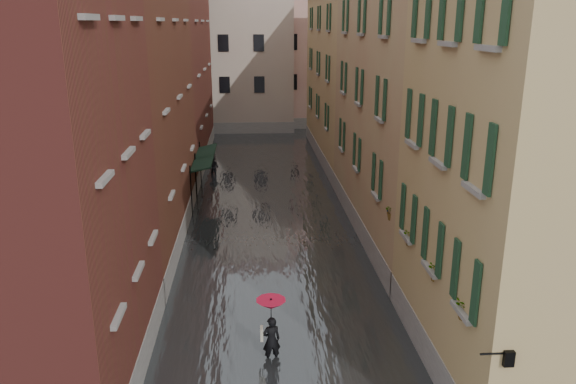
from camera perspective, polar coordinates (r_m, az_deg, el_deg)
name	(u,v)px	position (r m, az deg, el deg)	size (l,w,h in m)	color
ground	(283,337)	(18.58, -0.56, -14.54)	(120.00, 120.00, 0.00)	#525154
floodwater	(268,207)	(30.40, -2.02, -1.52)	(10.00, 60.00, 0.20)	#3E4245
building_left_near	(2,158)	(15.44, -27.08, 3.10)	(6.00, 8.00, 13.00)	maroon
building_left_mid	(109,105)	(25.79, -17.75, 8.43)	(6.00, 14.00, 12.50)	#55261B
building_left_far	(159,63)	(40.38, -12.93, 12.65)	(6.00, 16.00, 14.00)	maroon
building_right_near	(550,177)	(16.42, 25.04, 1.39)	(6.00, 8.00, 11.50)	tan
building_right_mid	(426,96)	(26.26, 13.82, 9.42)	(6.00, 14.00, 13.00)	tan
building_right_far	(361,80)	(40.80, 7.39, 11.20)	(6.00, 16.00, 11.50)	tan
building_end_cream	(226,58)	(53.97, -6.33, 13.39)	(12.00, 9.00, 13.00)	#B7A892
building_end_pink	(319,62)	(56.38, 3.18, 13.10)	(10.00, 9.00, 12.00)	#CAA18D
awning_near	(202,165)	(29.95, -8.77, 2.72)	(1.09, 2.86, 2.80)	black
awning_far	(206,153)	(32.68, -8.38, 3.94)	(1.09, 3.32, 2.80)	black
wall_lantern	(507,357)	(12.99, 21.34, -15.35)	(0.71, 0.22, 0.35)	black
window_planters	(424,242)	(17.00, 13.63, -4.93)	(0.59, 7.86, 0.84)	brown
pedestrian_main	(271,325)	(16.77, -1.74, -13.38)	(0.88, 0.88, 2.06)	black
pedestrian_far	(214,167)	(36.57, -7.56, 2.51)	(0.69, 0.54, 1.41)	black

